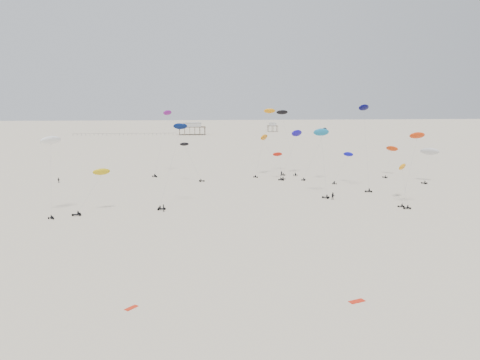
{
  "coord_description": "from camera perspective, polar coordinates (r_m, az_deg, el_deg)",
  "views": [
    {
      "loc": [
        -12.02,
        -23.95,
        25.89
      ],
      "look_at": [
        0.0,
        88.0,
        7.0
      ],
      "focal_mm": 35.0,
      "sensor_mm": 36.0,
      "label": 1
    }
  ],
  "objects": [
    {
      "name": "spectator_1",
      "position": [
        127.61,
        11.26,
        -2.37
      ],
      "size": [
        1.19,
        0.75,
        2.33
      ],
      "primitive_type": "imported",
      "rotation": [
        0.0,
        0.0,
        6.2
      ],
      "color": "black",
      "rests_on": "ground"
    },
    {
      "name": "rig_7",
      "position": [
        117.3,
        -8.2,
        2.71
      ],
      "size": [
        7.79,
        8.92,
        20.92
      ],
      "rotation": [
        0.0,
        0.0,
        4.65
      ],
      "color": "black",
      "rests_on": "ground"
    },
    {
      "name": "rig_3",
      "position": [
        159.2,
        4.85,
        2.0
      ],
      "size": [
        3.95,
        6.44,
        9.03
      ],
      "rotation": [
        0.0,
        0.0,
        2.7
      ],
      "color": "black",
      "rests_on": "ground"
    },
    {
      "name": "rig_8",
      "position": [
        175.76,
        17.93,
        3.21
      ],
      "size": [
        9.02,
        12.01,
        12.83
      ],
      "rotation": [
        0.0,
        0.0,
        0.58
      ],
      "color": "black",
      "rests_on": "ground"
    },
    {
      "name": "rig_0",
      "position": [
        172.62,
        -9.26,
        5.96
      ],
      "size": [
        7.41,
        16.76,
        24.66
      ],
      "rotation": [
        0.0,
        0.0,
        3.76
      ],
      "color": "black",
      "rests_on": "ground"
    },
    {
      "name": "rig_17",
      "position": [
        133.78,
        9.99,
        4.27
      ],
      "size": [
        5.11,
        11.23,
        18.97
      ],
      "rotation": [
        0.0,
        0.0,
        1.08
      ],
      "color": "black",
      "rests_on": "ground"
    },
    {
      "name": "rig_10",
      "position": [
        144.34,
        14.98,
        6.25
      ],
      "size": [
        4.93,
        11.18,
        25.34
      ],
      "rotation": [
        0.0,
        0.0,
        1.7
      ],
      "color": "black",
      "rests_on": "ground"
    },
    {
      "name": "rig_2",
      "position": [
        115.93,
        -17.38,
        -0.53
      ],
      "size": [
        8.33,
        8.48,
        11.1
      ],
      "rotation": [
        0.0,
        0.0,
        1.87
      ],
      "color": "black",
      "rests_on": "ground"
    },
    {
      "name": "pavilion_main",
      "position": [
        374.59,
        -5.84,
        6.16
      ],
      "size": [
        21.0,
        13.0,
        9.8
      ],
      "color": "brown",
      "rests_on": "ground"
    },
    {
      "name": "rig_15",
      "position": [
        165.06,
        22.05,
        2.87
      ],
      "size": [
        8.31,
        9.41,
        11.82
      ],
      "rotation": [
        0.0,
        0.0,
        0.63
      ],
      "color": "black",
      "rests_on": "ground"
    },
    {
      "name": "rig_11",
      "position": [
        154.27,
        -5.87,
        2.41
      ],
      "size": [
        7.97,
        4.44,
        13.01
      ],
      "rotation": [
        0.0,
        0.0,
        4.84
      ],
      "color": "black",
      "rests_on": "ground"
    },
    {
      "name": "ground_plane",
      "position": [
        225.77,
        -3.04,
        2.93
      ],
      "size": [
        900.0,
        900.0,
        0.0
      ],
      "primitive_type": "plane",
      "color": "beige"
    },
    {
      "name": "spectator_0",
      "position": [
        113.11,
        -9.28,
        -3.84
      ],
      "size": [
        0.91,
        0.93,
        2.12
      ],
      "primitive_type": "imported",
      "rotation": [
        0.0,
        0.0,
        2.3
      ],
      "color": "black",
      "rests_on": "ground"
    },
    {
      "name": "rig_6",
      "position": [
        117.8,
        -22.08,
        3.64
      ],
      "size": [
        5.29,
        11.84,
        18.67
      ],
      "rotation": [
        0.0,
        0.0,
        3.9
      ],
      "color": "black",
      "rests_on": "ground"
    },
    {
      "name": "rig_9",
      "position": [
        131.75,
        19.27,
        0.71
      ],
      "size": [
        7.87,
        16.82,
        16.07
      ],
      "rotation": [
        0.0,
        0.0,
        1.71
      ],
      "color": "black",
      "rests_on": "ground"
    },
    {
      "name": "rig_1",
      "position": [
        153.72,
        12.4,
        1.72
      ],
      "size": [
        7.86,
        5.88,
        10.35
      ],
      "rotation": [
        0.0,
        0.0,
        6.14
      ],
      "color": "black",
      "rests_on": "ground"
    },
    {
      "name": "rig_12",
      "position": [
        125.15,
        20.52,
        3.88
      ],
      "size": [
        7.95,
        5.41,
        18.66
      ],
      "rotation": [
        0.0,
        0.0,
        1.46
      ],
      "color": "black",
      "rests_on": "ground"
    },
    {
      "name": "pier_fence",
      "position": [
        378.11,
        -13.77,
        5.44
      ],
      "size": [
        80.2,
        0.2,
        1.5
      ],
      "color": "black",
      "rests_on": "ground"
    },
    {
      "name": "spectator_2",
      "position": [
        162.24,
        -21.23,
        -0.31
      ],
      "size": [
        1.31,
        1.02,
        1.97
      ],
      "primitive_type": "imported",
      "rotation": [
        0.0,
        0.0,
        5.89
      ],
      "color": "black",
      "rests_on": "ground"
    },
    {
      "name": "rig_4",
      "position": [
        165.57,
        3.29,
        6.89
      ],
      "size": [
        8.73,
        8.29,
        23.95
      ],
      "rotation": [
        0.0,
        0.0,
        3.88
      ],
      "color": "black",
      "rests_on": "ground"
    },
    {
      "name": "grounded_kite_a",
      "position": [
        65.19,
        14.06,
        -14.18
      ],
      "size": [
        2.37,
        1.59,
        0.08
      ],
      "primitive_type": "cube",
      "rotation": [
        0.0,
        0.0,
        0.34
      ],
      "color": "red",
      "rests_on": "ground"
    },
    {
      "name": "rig_16",
      "position": [
        158.51,
        9.85,
        5.06
      ],
      "size": [
        10.09,
        5.6,
        17.67
      ],
      "rotation": [
        0.0,
        0.0,
        5.57
      ],
      "color": "black",
      "rests_on": "ground"
    },
    {
      "name": "grounded_kite_b",
      "position": [
        63.09,
        -13.1,
        -14.97
      ],
      "size": [
        1.72,
        1.81,
        0.07
      ],
      "primitive_type": "cube",
      "rotation": [
        0.0,
        0.0,
        0.84
      ],
      "color": "red",
      "rests_on": "ground"
    },
    {
      "name": "rig_5",
      "position": [
        172.29,
        5.61,
        6.1
      ],
      "size": [
        6.19,
        13.54,
        23.85
      ],
      "rotation": [
        0.0,
        0.0,
        6.0
      ],
      "color": "black",
      "rests_on": "ground"
    },
    {
      "name": "rig_14",
      "position": [
        166.0,
        3.28,
        4.42
      ],
      "size": [
        7.03,
        18.15,
        18.83
      ],
      "rotation": [
        0.0,
        0.0,
        3.86
      ],
      "color": "black",
      "rests_on": "ground"
    },
    {
      "name": "rig_13",
      "position": [
        171.83,
        6.77,
        5.21
      ],
      "size": [
        10.05,
        9.72,
        16.67
      ],
      "rotation": [
        0.0,
        0.0,
        1.98
      ],
      "color": "black",
      "rests_on": "ground"
    },
    {
      "name": "pavilion_small",
      "position": [
        410.94,
        4.0,
        6.38
      ],
      "size": [
        9.0,
        7.0,
        8.0
      ],
      "color": "brown",
      "rests_on": "ground"
    },
    {
      "name": "spectator_3",
      "position": [
        167.38,
        5.07,
        0.59
      ],
      "size": [
        0.8,
        0.65,
        1.9
      ],
      "primitive_type": "imported",
      "rotation": [
        0.0,
        0.0,
        2.86
      ],
      "color": "black",
      "rests_on": "ground"
    }
  ]
}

